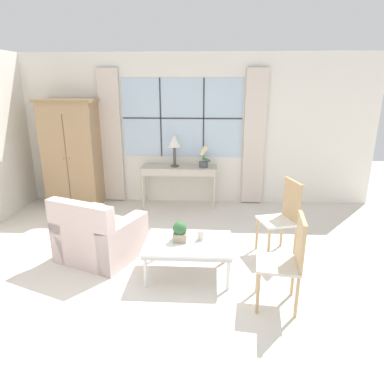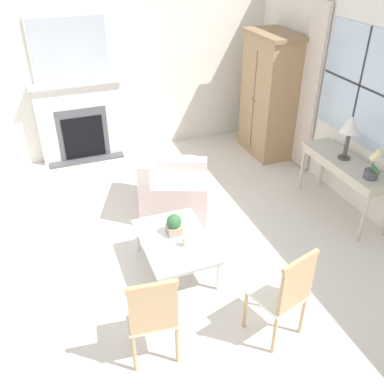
# 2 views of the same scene
# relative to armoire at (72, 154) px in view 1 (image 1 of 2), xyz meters

# --- Properties ---
(ground_plane) EXTENTS (14.00, 14.00, 0.00)m
(ground_plane) POSITION_rel_armoire_xyz_m (2.04, -2.67, -1.01)
(ground_plane) COLOR silver
(wall_back_windowed) EXTENTS (7.20, 0.14, 2.80)m
(wall_back_windowed) POSITION_rel_armoire_xyz_m (2.04, 0.35, 0.39)
(wall_back_windowed) COLOR white
(wall_back_windowed) RESTS_ON ground_plane
(armoire) EXTENTS (1.04, 0.62, 2.00)m
(armoire) POSITION_rel_armoire_xyz_m (0.00, 0.00, 0.00)
(armoire) COLOR tan
(armoire) RESTS_ON ground_plane
(console_table) EXTENTS (1.41, 0.44, 0.77)m
(console_table) POSITION_rel_armoire_xyz_m (2.00, 0.05, -0.32)
(console_table) COLOR beige
(console_table) RESTS_ON ground_plane
(table_lamp) EXTENTS (0.26, 0.26, 0.59)m
(table_lamp) POSITION_rel_armoire_xyz_m (1.92, 0.06, 0.21)
(table_lamp) COLOR #4C4742
(table_lamp) RESTS_ON console_table
(potted_orchid) EXTENTS (0.21, 0.17, 0.40)m
(potted_orchid) POSITION_rel_armoire_xyz_m (2.45, 0.03, -0.07)
(potted_orchid) COLOR #4C4C51
(potted_orchid) RESTS_ON console_table
(armchair_upholstered) EXTENTS (1.21, 1.17, 0.88)m
(armchair_upholstered) POSITION_rel_armoire_xyz_m (1.12, -2.07, -0.72)
(armchair_upholstered) COLOR beige
(armchair_upholstered) RESTS_ON ground_plane
(side_chair_wooden) EXTENTS (0.55, 0.55, 1.04)m
(side_chair_wooden) POSITION_rel_armoire_xyz_m (3.59, -1.81, -0.42)
(side_chair_wooden) COLOR white
(side_chair_wooden) RESTS_ON ground_plane
(accent_chair_wooden) EXTENTS (0.49, 0.49, 1.00)m
(accent_chair_wooden) POSITION_rel_armoire_xyz_m (3.40, -3.00, -0.43)
(accent_chair_wooden) COLOR beige
(accent_chair_wooden) RESTS_ON ground_plane
(coffee_table) EXTENTS (1.04, 0.74, 0.43)m
(coffee_table) POSITION_rel_armoire_xyz_m (2.34, -2.44, -0.62)
(coffee_table) COLOR silver
(coffee_table) RESTS_ON ground_plane
(potted_plant_small) EXTENTS (0.17, 0.17, 0.25)m
(potted_plant_small) POSITION_rel_armoire_xyz_m (2.23, -2.41, -0.45)
(potted_plant_small) COLOR tan
(potted_plant_small) RESTS_ON coffee_table
(pillar_candle) EXTENTS (0.10, 0.10, 0.13)m
(pillar_candle) POSITION_rel_armoire_xyz_m (2.48, -2.37, -0.52)
(pillar_candle) COLOR silver
(pillar_candle) RESTS_ON coffee_table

